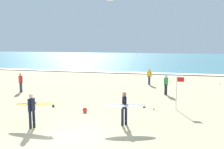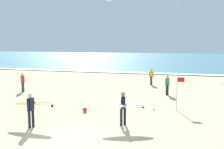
{
  "view_description": "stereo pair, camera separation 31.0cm",
  "coord_description": "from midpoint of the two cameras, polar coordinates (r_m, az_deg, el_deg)",
  "views": [
    {
      "loc": [
        4.25,
        -9.88,
        4.17
      ],
      "look_at": [
        0.72,
        4.67,
        2.2
      ],
      "focal_mm": 39.8,
      "sensor_mm": 36.0,
      "label": 1
    },
    {
      "loc": [
        4.56,
        -9.81,
        4.17
      ],
      "look_at": [
        0.72,
        4.67,
        2.2
      ],
      "focal_mm": 39.8,
      "sensor_mm": 36.0,
      "label": 2
    }
  ],
  "objects": [
    {
      "name": "ocean_water",
      "position": [
        62.76,
        9.62,
        3.61
      ],
      "size": [
        160.0,
        60.0,
        0.08
      ],
      "primitive_type": "cube",
      "color": "teal",
      "rests_on": "ground"
    },
    {
      "name": "beach_ball",
      "position": [
        15.06,
        -6.85,
        -8.07
      ],
      "size": [
        0.28,
        0.28,
        0.28
      ],
      "primitive_type": "sphere",
      "color": "red",
      "rests_on": "ground"
    },
    {
      "name": "surfer_trailing",
      "position": [
        12.86,
        -18.28,
        -6.95
      ],
      "size": [
        2.3,
        0.94,
        1.71
      ],
      "color": "black",
      "rests_on": "ground"
    },
    {
      "name": "surfer_lead",
      "position": [
        12.3,
        2.17,
        -7.19
      ],
      "size": [
        2.34,
        1.18,
        1.71
      ],
      "color": "black",
      "rests_on": "ground"
    },
    {
      "name": "bystander_green_top",
      "position": [
        20.06,
        11.86,
        -2.3
      ],
      "size": [
        0.33,
        0.43,
        1.59
      ],
      "color": "black",
      "rests_on": "ground"
    },
    {
      "name": "ground_plane",
      "position": [
        11.56,
        -10.04,
        -13.76
      ],
      "size": [
        160.0,
        160.0,
        0.0
      ],
      "primitive_type": "plane",
      "color": "#CCB789"
    },
    {
      "name": "shoreline_foam",
      "position": [
        33.31,
        5.95,
        0.41
      ],
      "size": [
        160.0,
        1.65,
        0.01
      ],
      "primitive_type": "cube",
      "color": "white",
      "rests_on": "ocean_water"
    },
    {
      "name": "bystander_yellow_top",
      "position": [
        24.47,
        8.2,
        -0.47
      ],
      "size": [
        0.49,
        0.24,
        1.59
      ],
      "color": "#2D334C",
      "rests_on": "ground"
    },
    {
      "name": "lifeguard_flag",
      "position": [
        15.71,
        14.27,
        -3.39
      ],
      "size": [
        0.45,
        0.05,
        2.1
      ],
      "color": "silver",
      "rests_on": "ground"
    },
    {
      "name": "bystander_red_top",
      "position": [
        22.11,
        -20.62,
        -1.73
      ],
      "size": [
        0.46,
        0.3,
        1.59
      ],
      "color": "#2D334C",
      "rests_on": "ground"
    }
  ]
}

